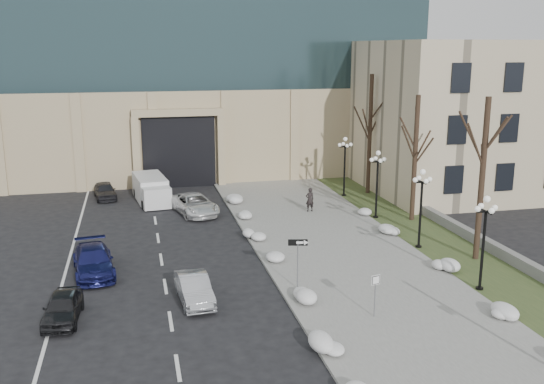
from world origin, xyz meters
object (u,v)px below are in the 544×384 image
(lamppost_a, at_px, (484,230))
(lamppost_c, at_px, (377,175))
(car_a, at_px, (63,307))
(one_way_sign, at_px, (301,249))
(car_e, at_px, (105,191))
(keep_sign, at_px, (375,287))
(box_truck, at_px, (151,190))
(car_d, at_px, (195,204))
(pedestrian, at_px, (310,200))
(lamppost_d, at_px, (345,158))
(car_c, at_px, (93,261))
(lamppost_b, at_px, (421,198))
(car_b, at_px, (194,289))

(lamppost_a, relative_size, lamppost_c, 1.00)
(car_a, height_order, one_way_sign, one_way_sign)
(car_e, height_order, keep_sign, keep_sign)
(box_truck, height_order, lamppost_a, lamppost_a)
(car_d, xyz_separation_m, keep_sign, (5.83, -18.87, 0.79))
(pedestrian, xyz_separation_m, lamppost_d, (3.98, 3.98, 2.10))
(lamppost_c, relative_size, lamppost_d, 1.00)
(box_truck, distance_m, lamppost_c, 17.16)
(car_c, distance_m, lamppost_b, 18.47)
(car_c, xyz_separation_m, one_way_sign, (9.88, -4.61, 1.46))
(car_e, height_order, lamppost_a, lamppost_a)
(car_e, height_order, lamppost_c, lamppost_c)
(box_truck, height_order, one_way_sign, one_way_sign)
(car_d, xyz_separation_m, lamppost_a, (11.99, -17.10, 2.37))
(lamppost_a, bearing_deg, car_e, 128.41)
(lamppost_a, distance_m, lamppost_d, 19.50)
(car_e, distance_m, pedestrian, 16.24)
(car_c, distance_m, one_way_sign, 11.00)
(pedestrian, bearing_deg, car_d, -18.28)
(lamppost_b, bearing_deg, car_b, -161.10)
(car_a, relative_size, lamppost_a, 0.76)
(lamppost_d, bearing_deg, car_a, -136.38)
(car_c, height_order, car_d, car_d)
(box_truck, xyz_separation_m, lamppost_c, (14.83, -8.35, 2.15))
(car_d, xyz_separation_m, car_e, (-6.34, 6.03, -0.06))
(car_d, bearing_deg, car_b, -109.58)
(lamppost_b, relative_size, lamppost_c, 1.00)
(keep_sign, bearing_deg, car_b, 140.53)
(car_d, height_order, one_way_sign, one_way_sign)
(car_b, relative_size, lamppost_c, 0.81)
(car_a, xyz_separation_m, lamppost_d, (19.30, 18.39, 2.46))
(car_d, distance_m, lamppost_d, 12.46)
(keep_sign, xyz_separation_m, lamppost_c, (6.17, 14.77, 1.58))
(one_way_sign, bearing_deg, lamppost_c, 65.03)
(keep_sign, xyz_separation_m, lamppost_b, (6.17, 8.27, 1.58))
(car_a, bearing_deg, keep_sign, -8.75)
(car_c, xyz_separation_m, keep_sign, (12.15, -8.34, 0.79))
(lamppost_b, distance_m, lamppost_d, 13.00)
(box_truck, relative_size, lamppost_c, 1.30)
(pedestrian, bearing_deg, lamppost_b, 106.65)
(car_b, distance_m, pedestrian, 16.71)
(lamppost_b, relative_size, lamppost_d, 1.00)
(box_truck, distance_m, one_way_sign, 20.46)
(lamppost_d, bearing_deg, car_e, 168.82)
(pedestrian, distance_m, lamppost_d, 6.01)
(lamppost_a, bearing_deg, car_a, 176.71)
(car_d, distance_m, lamppost_c, 12.89)
(car_b, relative_size, one_way_sign, 1.47)
(lamppost_c, bearing_deg, keep_sign, -112.66)
(one_way_sign, bearing_deg, car_b, -166.37)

